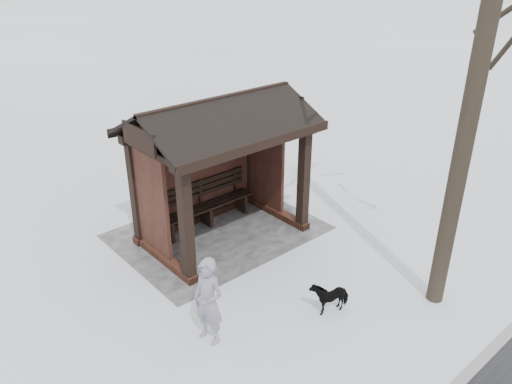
# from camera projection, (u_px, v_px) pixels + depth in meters

# --- Properties ---
(ground) EXTENTS (120.00, 120.00, 0.00)m
(ground) POSITION_uv_depth(u_px,v_px,m) (224.00, 235.00, 10.87)
(ground) COLOR white
(ground) RESTS_ON ground
(kerb) EXTENTS (120.00, 0.15, 0.06)m
(kerb) POSITION_uv_depth(u_px,v_px,m) (459.00, 384.00, 7.15)
(kerb) COLOR gray
(kerb) RESTS_ON ground
(trampled_patch) EXTENTS (4.20, 3.20, 0.02)m
(trampled_patch) POSITION_uv_depth(u_px,v_px,m) (218.00, 232.00, 11.01)
(trampled_patch) COLOR gray
(trampled_patch) RESTS_ON ground
(bus_shelter) EXTENTS (3.60, 2.40, 3.09)m
(bus_shelter) POSITION_uv_depth(u_px,v_px,m) (216.00, 140.00, 10.03)
(bus_shelter) COLOR #3B1E15
(bus_shelter) RESTS_ON ground
(pedestrian) EXTENTS (0.47, 0.61, 1.49)m
(pedestrian) POSITION_uv_depth(u_px,v_px,m) (208.00, 301.00, 7.67)
(pedestrian) COLOR gray
(pedestrian) RESTS_ON ground
(dog) EXTENTS (0.74, 0.48, 0.57)m
(dog) POSITION_uv_depth(u_px,v_px,m) (330.00, 295.00, 8.54)
(dog) COLOR black
(dog) RESTS_ON ground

